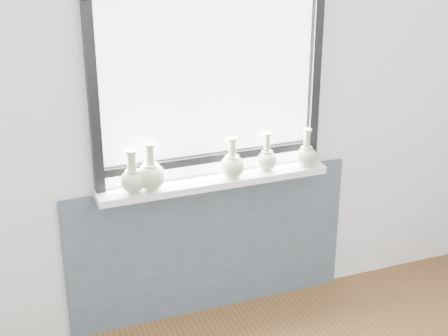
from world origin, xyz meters
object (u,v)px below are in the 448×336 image
object	(u,v)px
vase_a	(133,178)
vase_d	(267,158)
vase_e	(306,154)
windowsill	(214,181)
vase_c	(232,165)
vase_b	(151,174)

from	to	relation	value
vase_a	vase_d	world-z (taller)	vase_a
vase_e	vase_d	bearing A→B (deg)	174.67
windowsill	vase_a	world-z (taller)	vase_a
windowsill	vase_e	xyz separation A→B (m)	(0.56, -0.02, 0.09)
windowsill	vase_e	bearing A→B (deg)	-2.21
vase_a	vase_d	size ratio (longest dim) A/B	1.07
vase_c	vase_e	distance (m)	0.46
windowsill	vase_d	xyz separation A→B (m)	(0.32, 0.00, 0.09)
vase_a	vase_e	world-z (taller)	vase_a
vase_a	vase_e	bearing A→B (deg)	0.29
windowsill	vase_c	world-z (taller)	vase_c
vase_a	vase_d	bearing A→B (deg)	2.01
vase_b	vase_e	size ratio (longest dim) A/B	1.15
vase_c	vase_d	xyz separation A→B (m)	(0.22, 0.03, -0.01)
vase_c	vase_e	size ratio (longest dim) A/B	1.05
windowsill	vase_c	xyz separation A→B (m)	(0.10, -0.03, 0.09)
vase_a	vase_d	xyz separation A→B (m)	(0.78, 0.03, -0.01)
vase_c	vase_d	distance (m)	0.22
vase_a	vase_c	distance (m)	0.56
windowsill	vase_d	distance (m)	0.33
vase_b	windowsill	bearing A→B (deg)	3.63
vase_a	vase_e	size ratio (longest dim) A/B	1.07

